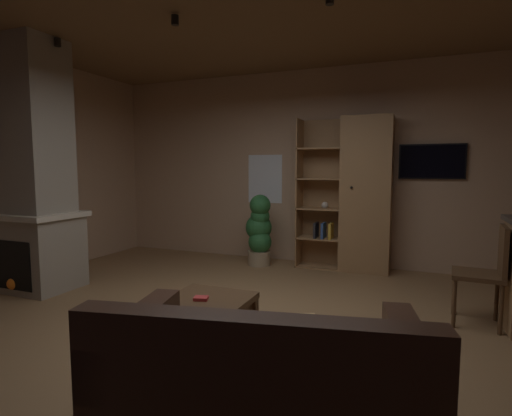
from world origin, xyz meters
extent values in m
cube|color=olive|center=(0.00, 0.00, -0.01)|extent=(6.59, 5.56, 0.02)
cube|color=tan|center=(0.00, 2.81, 1.44)|extent=(6.71, 0.06, 2.88)
cube|color=white|center=(-0.80, 2.78, 1.26)|extent=(0.56, 0.01, 0.75)
cube|color=gray|center=(-2.74, 0.26, 0.43)|extent=(0.88, 0.69, 0.85)
cube|color=gray|center=(-2.74, 0.26, 1.86)|extent=(0.75, 0.58, 2.03)
cube|color=beige|center=(-2.74, 0.26, 0.88)|extent=(0.96, 0.77, 0.06)
cube|color=black|center=(-2.74, -0.05, 0.36)|extent=(0.62, 0.08, 0.55)
sphere|color=orange|center=(-2.74, -0.06, 0.14)|extent=(0.14, 0.14, 0.14)
cube|color=#997047|center=(0.77, 2.53, 1.06)|extent=(0.67, 0.38, 2.13)
cube|color=#997047|center=(0.13, 2.71, 1.06)|extent=(0.62, 0.02, 2.13)
cube|color=#997047|center=(-0.17, 2.53, 1.06)|extent=(0.02, 0.38, 2.13)
sphere|color=black|center=(0.60, 2.32, 1.17)|extent=(0.04, 0.04, 0.04)
cube|color=#997047|center=(0.13, 2.53, 0.01)|extent=(0.62, 0.38, 0.02)
cube|color=#997047|center=(0.13, 2.53, 0.43)|extent=(0.62, 0.38, 0.02)
cube|color=#997047|center=(0.13, 2.53, 0.85)|extent=(0.62, 0.38, 0.02)
cube|color=#997047|center=(0.13, 2.53, 1.28)|extent=(0.62, 0.38, 0.02)
cube|color=#997047|center=(0.13, 2.53, 1.70)|extent=(0.62, 0.38, 0.02)
cube|color=#2D4C8C|center=(0.21, 2.47, 0.55)|extent=(0.03, 0.23, 0.22)
cube|color=gold|center=(0.31, 2.47, 0.55)|extent=(0.04, 0.23, 0.22)
cube|color=black|center=(0.10, 2.47, 0.54)|extent=(0.03, 0.23, 0.22)
sphere|color=beige|center=(0.21, 2.53, 0.90)|extent=(0.10, 0.10, 0.10)
cube|color=#382116|center=(0.74, -1.34, 0.21)|extent=(1.66, 1.15, 0.42)
cube|color=#382116|center=(0.82, -1.69, 0.63)|extent=(1.51, 0.44, 0.42)
cube|color=#382116|center=(1.41, -1.20, 0.34)|extent=(0.32, 0.88, 0.67)
cube|color=#382116|center=(0.08, -1.47, 0.34)|extent=(0.32, 0.88, 0.67)
cube|color=tan|center=(0.80, -1.37, 0.54)|extent=(0.44, 0.33, 0.35)
cube|color=brown|center=(0.96, -1.50, 0.54)|extent=(0.51, 0.34, 0.44)
cube|color=#AD3D2D|center=(0.90, -1.39, 0.53)|extent=(0.43, 0.19, 0.32)
cube|color=#4C331E|center=(-0.03, -0.53, 0.42)|extent=(0.61, 0.62, 0.05)
cube|color=#4C331E|center=(-0.03, -0.53, 0.36)|extent=(0.55, 0.56, 0.08)
cube|color=#4C331E|center=(-0.30, -0.80, 0.20)|extent=(0.07, 0.07, 0.40)
cube|color=#4C331E|center=(0.24, -0.80, 0.20)|extent=(0.07, 0.07, 0.40)
cube|color=#4C331E|center=(-0.30, -0.26, 0.20)|extent=(0.07, 0.07, 0.40)
cube|color=#4C331E|center=(0.24, -0.26, 0.20)|extent=(0.07, 0.07, 0.40)
cube|color=#B22D2D|center=(-0.06, -0.57, 0.46)|extent=(0.12, 0.11, 0.02)
cube|color=#4C331E|center=(1.95, 0.94, 0.46)|extent=(0.45, 0.45, 0.04)
cube|color=#4C331E|center=(2.14, 0.93, 0.70)|extent=(0.07, 0.40, 0.44)
cylinder|color=#4C331E|center=(1.79, 1.13, 0.23)|extent=(0.04, 0.04, 0.46)
cylinder|color=#4C331E|center=(1.76, 0.77, 0.23)|extent=(0.04, 0.04, 0.46)
cylinder|color=#4C331E|center=(2.15, 1.11, 0.23)|extent=(0.04, 0.04, 0.46)
cylinder|color=#4C331E|center=(2.12, 0.75, 0.23)|extent=(0.04, 0.04, 0.46)
cylinder|color=#9E896B|center=(-0.71, 2.31, 0.11)|extent=(0.33, 0.33, 0.21)
sphere|color=#235B2D|center=(-0.70, 2.29, 0.35)|extent=(0.34, 0.34, 0.34)
sphere|color=#235B2D|center=(-0.74, 2.34, 0.56)|extent=(0.39, 0.39, 0.39)
sphere|color=#235B2D|center=(-0.70, 2.31, 0.73)|extent=(0.28, 0.28, 0.28)
sphere|color=#235B2D|center=(-0.69, 2.28, 0.89)|extent=(0.31, 0.31, 0.31)
cube|color=black|center=(1.59, 2.75, 1.52)|extent=(0.83, 0.05, 0.47)
cube|color=black|center=(1.59, 2.72, 1.52)|extent=(0.79, 0.01, 0.43)
cylinder|color=black|center=(-2.32, 0.31, 2.81)|extent=(0.07, 0.07, 0.09)
cylinder|color=black|center=(-0.75, 0.22, 2.81)|extent=(0.07, 0.07, 0.09)
camera|label=1|loc=(1.41, -3.11, 1.43)|focal=28.09mm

